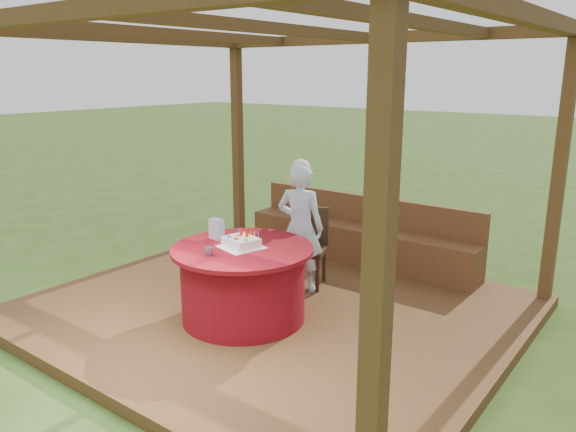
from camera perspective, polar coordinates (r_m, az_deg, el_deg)
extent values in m
plane|color=#2B4818|center=(5.77, -1.52, -10.16)|extent=(60.00, 60.00, 0.00)
cube|color=brown|center=(5.75, -1.52, -9.61)|extent=(4.50, 4.00, 0.12)
cube|color=brown|center=(2.69, 9.09, -7.20)|extent=(0.12, 0.12, 2.60)
cube|color=brown|center=(8.12, -5.14, 7.43)|extent=(0.12, 0.12, 2.60)
cube|color=brown|center=(6.17, 25.83, 3.83)|extent=(0.12, 0.12, 2.60)
cube|color=brown|center=(3.98, -19.93, 19.07)|extent=(4.50, 0.14, 0.12)
cube|color=brown|center=(6.83, 8.65, 17.45)|extent=(4.50, 0.14, 0.12)
cube|color=brown|center=(6.80, -16.56, 17.05)|extent=(0.14, 4.00, 0.12)
cube|color=brown|center=(4.28, 22.49, 18.47)|extent=(0.14, 4.00, 0.12)
cube|color=brown|center=(6.16, -11.69, 17.67)|extent=(0.10, 3.70, 0.10)
cube|color=brown|center=(5.26, -1.73, 18.54)|extent=(0.10, 3.70, 0.10)
cube|color=brown|center=(4.57, 11.86, 18.89)|extent=(0.10, 3.70, 0.10)
cube|color=brown|center=(6.97, 7.19, -2.84)|extent=(3.00, 0.42, 0.45)
cube|color=brown|center=(7.02, 8.03, 0.63)|extent=(3.00, 0.06, 0.35)
cylinder|color=maroon|center=(5.33, -4.57, -7.02)|extent=(1.16, 1.16, 0.67)
cylinder|color=maroon|center=(5.21, -4.65, -3.38)|extent=(1.32, 1.32, 0.04)
cube|color=#321E10|center=(6.11, 1.92, -3.52)|extent=(0.51, 0.51, 0.05)
cylinder|color=#321E10|center=(6.07, 0.06, -5.62)|extent=(0.04, 0.04, 0.40)
cylinder|color=#321E10|center=(6.00, 3.00, -5.91)|extent=(0.04, 0.04, 0.40)
cylinder|color=#321E10|center=(6.36, 0.87, -4.68)|extent=(0.04, 0.04, 0.40)
cylinder|color=#321E10|center=(6.29, 3.69, -4.94)|extent=(0.04, 0.04, 0.40)
cube|color=#321E10|center=(6.22, 2.36, -1.05)|extent=(0.39, 0.18, 0.45)
imported|color=#ABDCFF|center=(5.92, 1.27, -1.20)|extent=(0.57, 0.46, 1.37)
sphere|color=white|center=(5.79, 1.30, 4.78)|extent=(0.21, 0.21, 0.21)
cube|color=white|center=(5.20, -4.76, -3.16)|extent=(0.43, 0.43, 0.01)
cube|color=white|center=(5.19, -4.77, -2.66)|extent=(0.36, 0.32, 0.09)
cylinder|color=red|center=(5.22, -4.79, -1.63)|extent=(0.03, 0.03, 0.08)
cylinder|color=red|center=(5.17, -4.21, -1.76)|extent=(0.03, 0.03, 0.08)
sphere|color=blue|center=(5.19, -6.05, -2.02)|extent=(0.04, 0.04, 0.04)
sphere|color=red|center=(5.12, -5.31, -2.24)|extent=(0.04, 0.04, 0.04)
sphere|color=green|center=(5.07, -4.32, -2.39)|extent=(0.04, 0.04, 0.04)
sphere|color=orange|center=(5.22, -5.13, -1.90)|extent=(0.04, 0.04, 0.04)
sphere|color=yellow|center=(5.15, -3.98, -2.13)|extent=(0.04, 0.04, 0.04)
cube|color=#C982AF|center=(5.47, -7.27, -1.31)|extent=(0.15, 0.11, 0.20)
imported|color=white|center=(4.98, -8.05, -3.59)|extent=(0.10, 0.10, 0.08)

